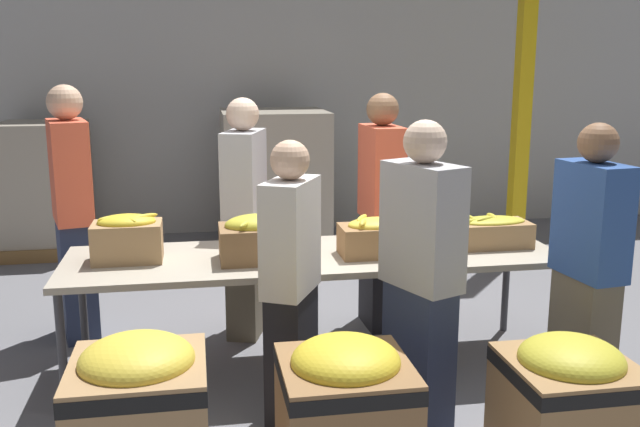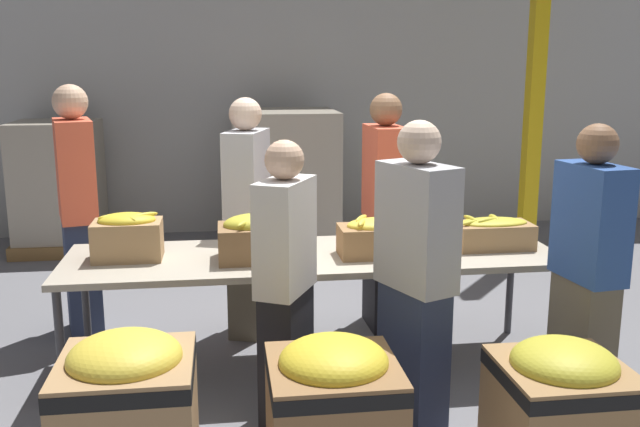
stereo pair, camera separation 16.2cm
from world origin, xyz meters
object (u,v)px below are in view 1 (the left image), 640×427
Objects in this scene: pallet_stack_1 at (274,182)px; volunteer_2 at (245,220)px; sorting_table at (314,260)px; banana_box_2 at (378,236)px; donation_bin_0 at (140,421)px; banana_box_1 at (258,238)px; donation_bin_2 at (568,400)px; banana_box_3 at (491,231)px; volunteer_1 at (421,279)px; banana_box_0 at (127,237)px; donation_bin_1 at (345,411)px; support_pillar at (525,55)px; volunteer_0 at (381,213)px; volunteer_3 at (588,269)px; volunteer_5 at (291,285)px; volunteer_4 at (73,215)px; pallet_stack_0 at (46,189)px.

volunteer_2 is at bearing -101.24° from pallet_stack_1.
volunteer_2 reaches higher than sorting_table.
banana_box_2 is 0.59× the size of donation_bin_0.
sorting_table is 6.68× the size of banana_box_1.
banana_box_2 is at bearing 116.25° from donation_bin_2.
banana_box_2 is at bearing 42.70° from donation_bin_0.
volunteer_2 is at bearing 156.60° from banana_box_3.
banana_box_3 is 1.45m from donation_bin_2.
volunteer_1 is (0.79, -0.75, -0.07)m from banana_box_1.
banana_box_0 reaches higher than donation_bin_2.
donation_bin_1 is 0.51× the size of pallet_stack_1.
donation_bin_2 is (1.37, -1.28, -0.55)m from banana_box_1.
support_pillar is at bearing -55.60° from volunteer_1.
volunteer_0 is (0.96, 0.74, -0.04)m from banana_box_1.
banana_box_1 is at bearing 61.68° from volunteer_3.
donation_bin_0 is (-1.42, -0.53, -0.40)m from volunteer_1.
volunteer_2 is 1.10× the size of volunteer_5.
volunteer_3 is 3.53m from support_pillar.
volunteer_0 is 1.64m from volunteer_3.
volunteer_3 is (0.99, 0.07, -0.02)m from volunteer_1.
volunteer_1 is (1.57, -0.86, -0.08)m from banana_box_0.
donation_bin_0 is 1.22× the size of donation_bin_2.
banana_box_2 reaches higher than donation_bin_2.
donation_bin_0 is (0.15, -1.40, -0.48)m from banana_box_0.
banana_box_2 is at bearing -0.82° from banana_box_1.
volunteer_2 reaches higher than volunteer_3.
banana_box_2 is at bearing -173.96° from banana_box_3.
banana_box_3 is 2.96m from support_pillar.
pallet_stack_0 is (-0.67, 2.46, -0.23)m from volunteer_4.
volunteer_3 is 2.20× the size of donation_bin_1.
volunteer_2 is at bearing 39.81° from banana_box_0.
pallet_stack_0 is at bearing 124.41° from sorting_table.
volunteer_1 reaches higher than sorting_table.
banana_box_1 is 0.59m from volunteer_5.
volunteer_2 is 2.56× the size of donation_bin_2.
banana_box_3 is 0.74× the size of donation_bin_2.
volunteer_2 is at bearing 124.64° from donation_bin_2.
volunteer_2 reaches higher than donation_bin_0.
volunteer_4 is (-0.44, 0.78, -0.02)m from banana_box_0.
donation_bin_0 is 0.56× the size of pallet_stack_1.
volunteer_3 is at bearing -71.16° from banana_box_3.
volunteer_5 is (0.15, -1.31, -0.07)m from volunteer_2.
volunteer_4 is 1.15× the size of volunteer_5.
banana_box_3 is 0.79m from volunteer_3.
volunteer_0 is 2.18m from volunteer_4.
support_pillar reaches higher than volunteer_0.
sorting_table is at bearing 48.16° from volunteer_4.
volunteer_5 reaches higher than pallet_stack_1.
volunteer_4 reaches higher than banana_box_2.
banana_box_3 is 1.54m from volunteer_5.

